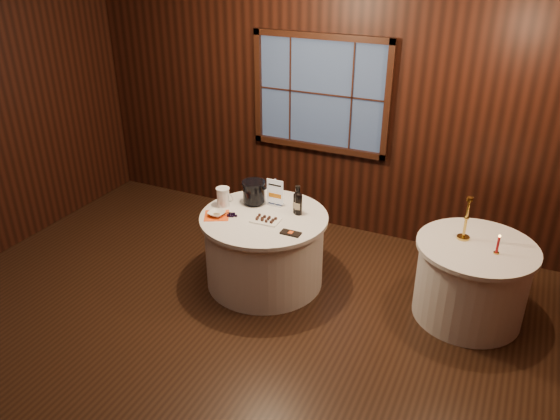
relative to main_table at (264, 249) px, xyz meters
The scene contains 16 objects.
ground 1.07m from the main_table, 90.00° to the right, with size 6.00×6.00×0.00m, color black.
back_wall 1.88m from the main_table, 90.00° to the left, with size 6.00×0.10×3.00m.
main_table is the anchor object (origin of this frame).
side_table 2.02m from the main_table, ahead, with size 1.08×1.08×0.77m.
sign_stand 0.55m from the main_table, 89.96° to the left, with size 0.18×0.09×0.30m.
port_bottle_left 0.61m from the main_table, 36.68° to the left, with size 0.07×0.07×0.29m.
port_bottle_right 0.62m from the main_table, 30.98° to the left, with size 0.07×0.08×0.31m.
ice_bucket 0.59m from the main_table, 136.61° to the left, with size 0.24×0.24×0.25m.
chocolate_plate 0.42m from the main_table, 54.97° to the right, with size 0.28×0.19×0.04m.
chocolate_box 0.60m from the main_table, 29.85° to the right, with size 0.19×0.09×0.02m, color black.
grape_bunch 0.51m from the main_table, 150.83° to the right, with size 0.17×0.08×0.04m.
glass_pitcher 0.68m from the main_table, behind, with size 0.19×0.14×0.20m.
orange_napkin 0.61m from the main_table, 154.68° to the right, with size 0.24×0.24×0.00m, color #F44F14.
cracker_bowl 0.62m from the main_table, 154.68° to the right, with size 0.16×0.16×0.04m, color white.
brass_candlestick 1.97m from the main_table, 11.24° to the left, with size 0.12×0.12×0.42m.
red_candle 2.22m from the main_table, ahead, with size 0.05×0.05×0.19m.
Camera 1 is at (2.19, -3.29, 3.25)m, focal length 35.00 mm.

